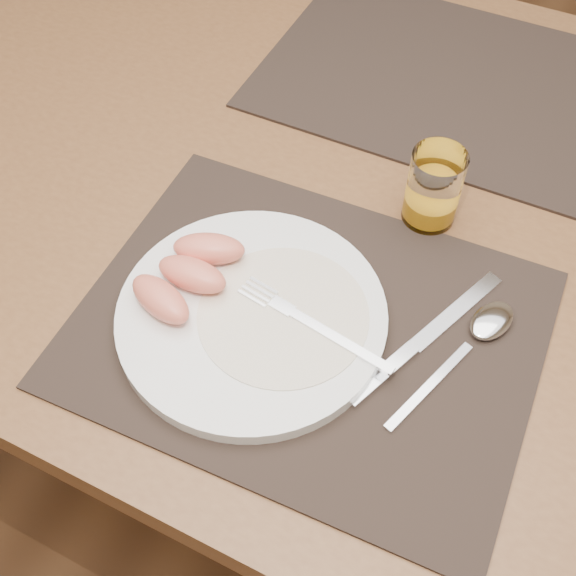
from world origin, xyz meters
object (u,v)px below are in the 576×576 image
(fork, at_px, (302,318))
(placemat_near, at_px, (308,328))
(spoon, at_px, (483,330))
(juice_glass, at_px, (433,190))
(placemat_far, at_px, (437,77))
(plate, at_px, (252,316))
(knife, at_px, (414,347))
(table, at_px, (364,229))

(fork, bearing_deg, placemat_near, 43.83)
(spoon, distance_m, juice_glass, 0.17)
(spoon, bearing_deg, placemat_near, -156.09)
(placemat_far, distance_m, plate, 0.46)
(placemat_near, height_order, fork, fork)
(fork, xyz_separation_m, juice_glass, (0.06, 0.20, 0.02))
(placemat_near, bearing_deg, knife, 12.52)
(placemat_far, distance_m, knife, 0.43)
(fork, bearing_deg, juice_glass, 73.07)
(plate, bearing_deg, knife, 14.48)
(placemat_near, xyz_separation_m, spoon, (0.16, 0.07, 0.01))
(plate, xyz_separation_m, knife, (0.16, 0.04, -0.01))
(placemat_far, relative_size, plate, 1.67)
(placemat_far, bearing_deg, plate, -94.52)
(placemat_near, relative_size, fork, 2.57)
(placemat_near, relative_size, spoon, 2.39)
(table, height_order, placemat_far, placemat_far)
(knife, bearing_deg, placemat_near, -167.48)
(knife, bearing_deg, placemat_far, 106.24)
(table, xyz_separation_m, juice_glass, (0.08, -0.02, 0.13))
(table, bearing_deg, placemat_near, -84.00)
(plate, xyz_separation_m, juice_glass, (0.11, 0.21, 0.03))
(placemat_far, relative_size, spoon, 2.39)
(placemat_near, xyz_separation_m, juice_glass, (0.06, 0.20, 0.04))
(table, height_order, spoon, spoon)
(fork, height_order, knife, fork)
(placemat_far, bearing_deg, juice_glass, -73.23)
(fork, height_order, juice_glass, juice_glass)
(table, bearing_deg, fork, -85.27)
(placemat_near, distance_m, fork, 0.02)
(knife, bearing_deg, table, 122.85)
(table, bearing_deg, placemat_far, 88.51)
(fork, height_order, spoon, fork)
(plate, relative_size, spoon, 1.43)
(plate, relative_size, knife, 1.28)
(table, relative_size, placemat_near, 3.11)
(plate, distance_m, fork, 0.05)
(table, height_order, fork, fork)
(table, xyz_separation_m, fork, (0.02, -0.22, 0.11))
(table, xyz_separation_m, placemat_far, (0.01, 0.22, 0.09))
(plate, bearing_deg, placemat_near, 18.18)
(knife, height_order, juice_glass, juice_glass)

